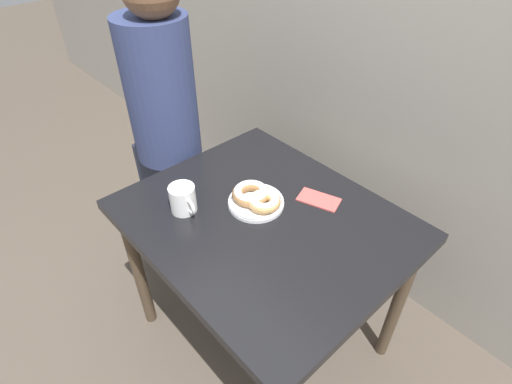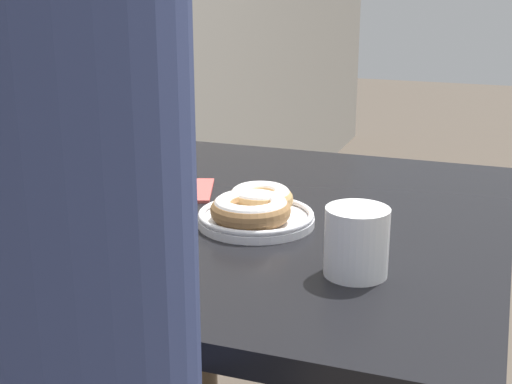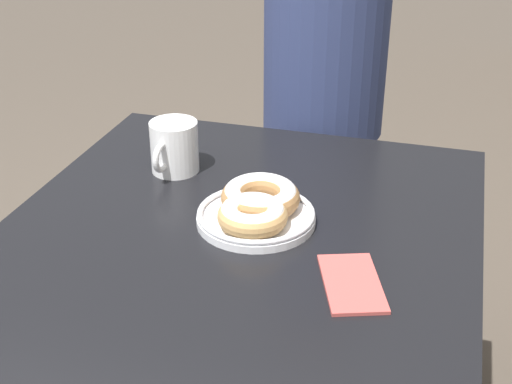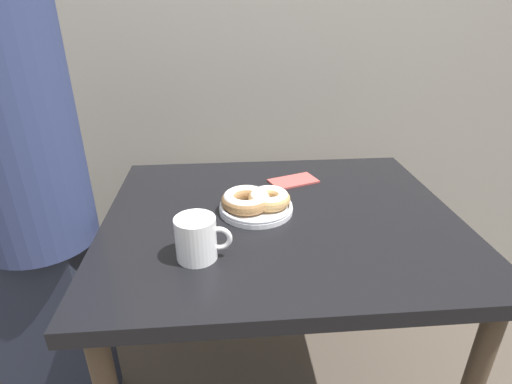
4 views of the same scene
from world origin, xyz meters
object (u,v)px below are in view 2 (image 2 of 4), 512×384
Objects in this scene: dining_table at (280,258)px; napkin at (191,190)px; donut_plate at (255,208)px; coffee_mug at (357,241)px.

napkin is (0.07, 0.22, 0.09)m from dining_table.
napkin is at bearing 53.58° from donut_plate.
dining_table is at bearing -20.01° from donut_plate.
dining_table is 0.32m from coffee_mug.
donut_plate is at bearing 54.58° from coffee_mug.
coffee_mug is (-0.15, -0.21, 0.02)m from donut_plate.
coffee_mug reaches higher than napkin.
dining_table is 0.24m from napkin.
coffee_mug is 0.76× the size of napkin.
coffee_mug reaches higher than donut_plate.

